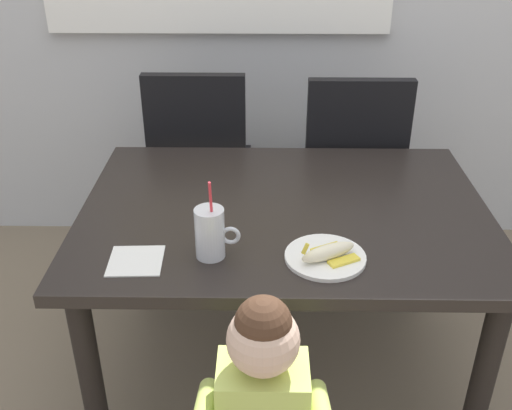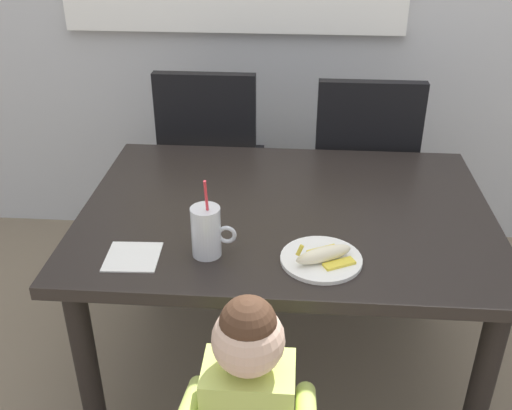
{
  "view_description": "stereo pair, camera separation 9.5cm",
  "coord_description": "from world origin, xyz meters",
  "px_view_note": "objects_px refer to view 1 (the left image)",
  "views": [
    {
      "loc": [
        -0.07,
        -1.69,
        1.65
      ],
      "look_at": [
        -0.09,
        -0.1,
        0.76
      ],
      "focal_mm": 41.63,
      "sensor_mm": 36.0,
      "label": 1
    },
    {
      "loc": [
        0.03,
        -1.69,
        1.65
      ],
      "look_at": [
        -0.09,
        -0.1,
        0.76
      ],
      "focal_mm": 41.63,
      "sensor_mm": 36.0,
      "label": 2
    }
  ],
  "objects_px": {
    "peeled_banana": "(329,252)",
    "milk_cup": "(210,236)",
    "dining_table": "(284,231)",
    "dining_chair_right": "(351,165)",
    "dining_chair_left": "(200,158)",
    "toddler_standing": "(263,403)",
    "snack_plate": "(325,257)",
    "paper_napkin": "(136,261)"
  },
  "relations": [
    {
      "from": "peeled_banana",
      "to": "milk_cup",
      "type": "bearing_deg",
      "value": 175.6
    },
    {
      "from": "dining_table",
      "to": "dining_chair_right",
      "type": "relative_size",
      "value": 1.38
    },
    {
      "from": "dining_table",
      "to": "peeled_banana",
      "type": "relative_size",
      "value": 7.55
    },
    {
      "from": "dining_chair_left",
      "to": "toddler_standing",
      "type": "relative_size",
      "value": 1.15
    },
    {
      "from": "dining_chair_left",
      "to": "snack_plate",
      "type": "distance_m",
      "value": 1.14
    },
    {
      "from": "dining_chair_right",
      "to": "paper_napkin",
      "type": "distance_m",
      "value": 1.25
    },
    {
      "from": "dining_table",
      "to": "dining_chair_right",
      "type": "bearing_deg",
      "value": 65.16
    },
    {
      "from": "dining_table",
      "to": "paper_napkin",
      "type": "bearing_deg",
      "value": -143.14
    },
    {
      "from": "dining_table",
      "to": "peeled_banana",
      "type": "height_order",
      "value": "peeled_banana"
    },
    {
      "from": "dining_table",
      "to": "milk_cup",
      "type": "xyz_separation_m",
      "value": [
        -0.22,
        -0.29,
        0.16
      ]
    },
    {
      "from": "dining_chair_left",
      "to": "toddler_standing",
      "type": "xyz_separation_m",
      "value": [
        0.29,
        -1.39,
        -0.02
      ]
    },
    {
      "from": "peeled_banana",
      "to": "paper_napkin",
      "type": "relative_size",
      "value": 1.17
    },
    {
      "from": "snack_plate",
      "to": "dining_chair_right",
      "type": "bearing_deg",
      "value": 78.07
    },
    {
      "from": "dining_table",
      "to": "milk_cup",
      "type": "bearing_deg",
      "value": -127.15
    },
    {
      "from": "dining_chair_right",
      "to": "paper_napkin",
      "type": "bearing_deg",
      "value": 53.34
    },
    {
      "from": "milk_cup",
      "to": "peeled_banana",
      "type": "height_order",
      "value": "milk_cup"
    },
    {
      "from": "toddler_standing",
      "to": "dining_chair_right",
      "type": "bearing_deg",
      "value": 74.17
    },
    {
      "from": "dining_table",
      "to": "dining_chair_left",
      "type": "height_order",
      "value": "dining_chair_left"
    },
    {
      "from": "dining_chair_left",
      "to": "toddler_standing",
      "type": "height_order",
      "value": "dining_chair_left"
    },
    {
      "from": "dining_chair_right",
      "to": "milk_cup",
      "type": "xyz_separation_m",
      "value": [
        -0.53,
        -0.96,
        0.23
      ]
    },
    {
      "from": "dining_table",
      "to": "dining_chair_left",
      "type": "xyz_separation_m",
      "value": [
        -0.36,
        0.73,
        -0.07
      ]
    },
    {
      "from": "dining_table",
      "to": "dining_chair_right",
      "type": "distance_m",
      "value": 0.74
    },
    {
      "from": "dining_chair_left",
      "to": "dining_table",
      "type": "bearing_deg",
      "value": 116.09
    },
    {
      "from": "toddler_standing",
      "to": "peeled_banana",
      "type": "distance_m",
      "value": 0.45
    },
    {
      "from": "milk_cup",
      "to": "peeled_banana",
      "type": "xyz_separation_m",
      "value": [
        0.33,
        -0.03,
        -0.04
      ]
    },
    {
      "from": "dining_table",
      "to": "snack_plate",
      "type": "distance_m",
      "value": 0.33
    },
    {
      "from": "paper_napkin",
      "to": "dining_chair_left",
      "type": "bearing_deg",
      "value": 86.14
    },
    {
      "from": "dining_chair_left",
      "to": "milk_cup",
      "type": "relative_size",
      "value": 3.83
    },
    {
      "from": "milk_cup",
      "to": "dining_chair_left",
      "type": "bearing_deg",
      "value": 97.78
    },
    {
      "from": "dining_chair_right",
      "to": "peeled_banana",
      "type": "distance_m",
      "value": 1.02
    },
    {
      "from": "dining_chair_right",
      "to": "snack_plate",
      "type": "relative_size",
      "value": 4.17
    },
    {
      "from": "dining_chair_left",
      "to": "paper_napkin",
      "type": "bearing_deg",
      "value": 86.14
    },
    {
      "from": "dining_chair_right",
      "to": "toddler_standing",
      "type": "bearing_deg",
      "value": 74.17
    },
    {
      "from": "toddler_standing",
      "to": "paper_napkin",
      "type": "xyz_separation_m",
      "value": [
        -0.36,
        0.34,
        0.18
      ]
    },
    {
      "from": "toddler_standing",
      "to": "peeled_banana",
      "type": "height_order",
      "value": "toddler_standing"
    },
    {
      "from": "snack_plate",
      "to": "paper_napkin",
      "type": "relative_size",
      "value": 1.53
    },
    {
      "from": "milk_cup",
      "to": "dining_table",
      "type": "bearing_deg",
      "value": 52.85
    },
    {
      "from": "dining_chair_right",
      "to": "peeled_banana",
      "type": "height_order",
      "value": "dining_chair_right"
    },
    {
      "from": "dining_chair_right",
      "to": "dining_chair_left",
      "type": "bearing_deg",
      "value": -4.86
    },
    {
      "from": "dining_table",
      "to": "toddler_standing",
      "type": "relative_size",
      "value": 1.58
    },
    {
      "from": "dining_table",
      "to": "milk_cup",
      "type": "height_order",
      "value": "milk_cup"
    },
    {
      "from": "peeled_banana",
      "to": "dining_chair_left",
      "type": "bearing_deg",
      "value": 114.27
    }
  ]
}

